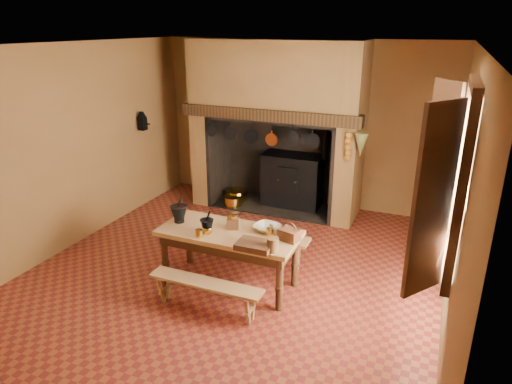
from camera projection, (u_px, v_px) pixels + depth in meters
The scene contains 28 objects.
floor at pixel (235, 271), 5.92m from camera, with size 5.50×5.50×0.00m, color brown.
ceiling at pixel (231, 45), 4.95m from camera, with size 5.50×5.50×0.00m, color silver.
back_wall at pixel (302, 124), 7.81m from camera, with size 5.00×0.02×2.80m, color olive.
wall_left at pixel (71, 148), 6.34m from camera, with size 0.02×5.50×2.80m, color olive.
wall_right at pixel (461, 197), 4.53m from camera, with size 0.02×5.50×2.80m, color olive.
wall_front at pixel (57, 281), 3.05m from camera, with size 5.00×0.02×2.80m, color olive.
chimney_breast at pixel (277, 103), 7.40m from camera, with size 2.95×0.96×2.80m.
iron_range at pixel (293, 180), 7.88m from camera, with size 1.12×0.55×1.60m.
hearth_pans at pixel (235, 197), 8.18m from camera, with size 0.51×0.62×0.20m.
hanging_pans at pixel (263, 137), 7.13m from camera, with size 1.92×0.29×0.27m.
onion_string at pixel (348, 147), 6.64m from camera, with size 0.12×0.10×0.46m, color #B97422, non-canonical shape.
herb_bunch at pixel (361, 145), 6.56m from camera, with size 0.20×0.20×0.35m, color brown.
window at pixel (448, 178), 4.13m from camera, with size 0.39×1.75×1.76m.
wall_coffee_mill at pixel (142, 120), 7.61m from camera, with size 0.23×0.16×0.31m.
work_table at pixel (229, 239), 5.42m from camera, with size 1.66×0.74×0.72m.
bench_front at pixel (206, 289), 5.01m from camera, with size 1.32×0.23×0.37m.
bench_back at pixel (249, 239), 6.03m from camera, with size 1.61×0.28×0.45m.
mortar_large at pixel (179, 213), 5.58m from camera, with size 0.21×0.21×0.36m.
mortar_small at pixel (207, 225), 5.31m from camera, with size 0.16×0.16×0.28m.
coffee_grinder at pixel (233, 222), 5.42m from camera, with size 0.20×0.17×0.21m.
brass_mug_a at pixel (199, 234), 5.20m from camera, with size 0.08×0.08×0.09m, color gold.
brass_mug_b at pixel (270, 232), 5.24m from camera, with size 0.09×0.09×0.10m, color gold.
mixing_bowl at pixel (267, 228), 5.37m from camera, with size 0.30×0.30×0.07m, color #BFB593.
stoneware_crock at pixel (273, 245), 4.87m from camera, with size 0.13×0.13×0.16m, color brown.
glass_jar at pixel (273, 229), 5.27m from camera, with size 0.08×0.08×0.15m, color beige.
wicker_basket at pixel (289, 234), 5.13m from camera, with size 0.27×0.22×0.22m.
wooden_tray at pixel (255, 245), 4.96m from camera, with size 0.39×0.28×0.07m, color #3A2012.
brass_cup at pixel (208, 231), 5.29m from camera, with size 0.11×0.11×0.09m, color gold.
Camera 1 is at (2.25, -4.69, 3.01)m, focal length 32.00 mm.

